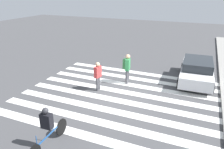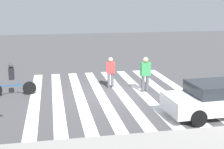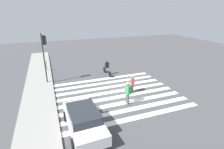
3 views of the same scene
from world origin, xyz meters
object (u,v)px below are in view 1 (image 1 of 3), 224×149
object	(u,v)px
pedestrian_child_with_backpack	(98,75)
car_parked_far_curb	(197,70)
pedestrian_adult_yellow_jacket	(127,66)
cyclist_far_lane	(47,127)

from	to	relation	value
pedestrian_child_with_backpack	car_parked_far_curb	xyz separation A→B (m)	(-3.46, 4.94, -0.21)
pedestrian_adult_yellow_jacket	cyclist_far_lane	distance (m)	6.55
cyclist_far_lane	car_parked_far_curb	distance (m)	9.50
pedestrian_adult_yellow_jacket	car_parked_far_curb	bearing A→B (deg)	108.65
cyclist_far_lane	pedestrian_adult_yellow_jacket	bearing A→B (deg)	172.12
pedestrian_child_with_backpack	car_parked_far_curb	world-z (taller)	pedestrian_child_with_backpack
pedestrian_child_with_backpack	car_parked_far_curb	distance (m)	6.03
car_parked_far_curb	pedestrian_child_with_backpack	bearing A→B (deg)	-57.04
pedestrian_adult_yellow_jacket	car_parked_far_curb	xyz separation A→B (m)	(-1.90, 3.81, -0.34)
cyclist_far_lane	car_parked_far_curb	bearing A→B (deg)	149.74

